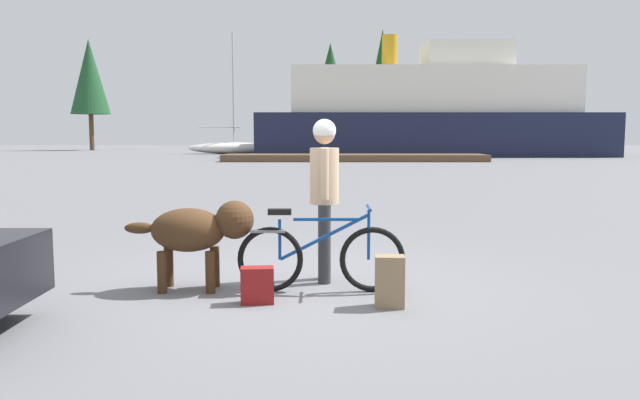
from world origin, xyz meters
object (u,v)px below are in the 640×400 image
at_px(sailboat_moored, 233,147).
at_px(dog, 197,230).
at_px(handbag_pannier, 256,285).
at_px(ferry_boat, 430,114).
at_px(backpack, 388,281).
at_px(bicycle, 319,256).
at_px(person_cyclist, 323,183).

bearing_deg(sailboat_moored, dog, -82.84).
height_order(dog, sailboat_moored, sailboat_moored).
distance_m(handbag_pannier, ferry_boat, 41.56).
distance_m(handbag_pannier, sailboat_moored, 44.93).
bearing_deg(ferry_boat, backpack, -100.33).
distance_m(dog, backpack, 2.09).
relative_size(bicycle, sailboat_moored, 0.18).
xyz_separation_m(bicycle, ferry_boat, (8.08, 40.10, 2.65)).
relative_size(dog, handbag_pannier, 3.83).
xyz_separation_m(person_cyclist, backpack, (0.61, -1.07, -0.85)).
xyz_separation_m(person_cyclist, dog, (-1.32, -0.40, -0.46)).
height_order(handbag_pannier, sailboat_moored, sailboat_moored).
distance_m(person_cyclist, backpack, 1.50).
relative_size(person_cyclist, sailboat_moored, 0.19).
bearing_deg(sailboat_moored, backpack, -80.51).
distance_m(person_cyclist, sailboat_moored, 44.10).
xyz_separation_m(dog, backpack, (1.94, -0.67, -0.39)).
height_order(bicycle, sailboat_moored, sailboat_moored).
relative_size(dog, sailboat_moored, 0.14).
distance_m(bicycle, sailboat_moored, 44.57).
bearing_deg(backpack, handbag_pannier, 173.99).
xyz_separation_m(dog, ferry_boat, (9.35, 40.01, 2.38)).
bearing_deg(backpack, dog, 160.81).
relative_size(person_cyclist, ferry_boat, 0.07).
bearing_deg(dog, handbag_pannier, -39.04).
bearing_deg(ferry_boat, bicycle, -101.39).
bearing_deg(backpack, person_cyclist, 119.75).
bearing_deg(bicycle, backpack, -41.33).
relative_size(person_cyclist, backpack, 3.64).
bearing_deg(person_cyclist, backpack, -60.25).
bearing_deg(backpack, bicycle, 138.67).
height_order(person_cyclist, dog, person_cyclist).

